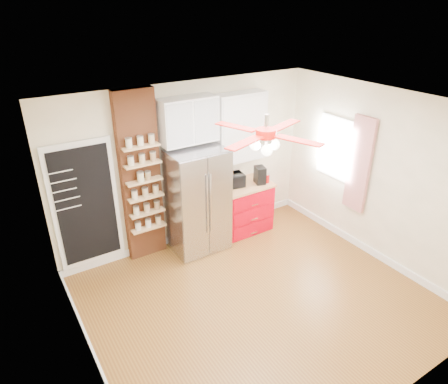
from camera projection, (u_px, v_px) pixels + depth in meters
floor at (258, 300)px, 5.60m from camera, size 4.50×4.50×0.00m
ceiling at (267, 110)px, 4.41m from camera, size 4.50×4.50×0.00m
wall_back at (188, 165)px, 6.52m from camera, size 4.50×0.02×2.70m
wall_front at (401, 311)px, 3.49m from camera, size 4.50×0.02×2.70m
wall_left at (80, 276)px, 3.93m from camera, size 0.02×4.00×2.70m
wall_right at (380, 177)px, 6.09m from camera, size 0.02×4.00×2.70m
chalkboard at (86, 206)px, 5.79m from camera, size 0.95×0.05×1.95m
brick_pillar at (141, 178)px, 6.05m from camera, size 0.60×0.16×2.70m
fridge at (197, 200)px, 6.43m from camera, size 0.90×0.70×1.75m
upper_glass_cabinet at (188, 120)px, 6.02m from camera, size 0.90×0.35×0.70m
red_cabinet at (244, 207)px, 7.12m from camera, size 0.94×0.64×0.90m
upper_shelf_unit at (240, 127)px, 6.62m from camera, size 0.90×0.30×1.15m
window at (336, 148)px, 6.67m from camera, size 0.04×0.75×1.05m
curtain at (359, 165)px, 6.28m from camera, size 0.06×0.40×1.55m
ceiling_fan at (266, 134)px, 4.53m from camera, size 1.40×1.40×0.44m
toaster_oven at (232, 180)px, 6.79m from camera, size 0.45×0.34×0.22m
coffee_maker at (260, 175)px, 6.90m from camera, size 0.21×0.25×0.30m
canister_left at (267, 178)px, 6.96m from camera, size 0.10×0.10×0.15m
canister_right at (262, 176)px, 7.06m from camera, size 0.11×0.11×0.14m
pantry_jar_oats at (140, 177)px, 5.86m from camera, size 0.12×0.12×0.14m
pantry_jar_beans at (148, 176)px, 5.93m from camera, size 0.10×0.10×0.12m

